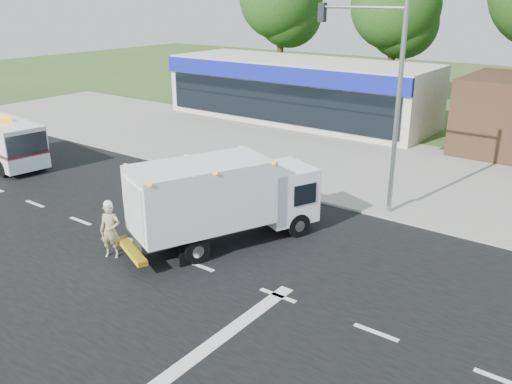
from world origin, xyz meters
TOP-DOWN VIEW (x-y plane):
  - ground at (0.00, 0.00)m, footprint 120.00×120.00m
  - road_asphalt at (0.00, 0.00)m, footprint 60.00×14.00m
  - sidewalk at (0.00, 8.20)m, footprint 60.00×2.40m
  - parking_apron at (0.00, 14.00)m, footprint 60.00×9.00m
  - lane_markings at (1.35, -1.35)m, footprint 55.20×7.00m
  - ems_box_truck at (-0.50, 1.75)m, footprint 4.54×7.00m
  - emergency_worker at (-2.72, -1.17)m, footprint 0.80×0.71m
  - ambulance_van at (-14.76, 2.25)m, footprint 5.43×2.63m
  - retail_strip_mall at (-9.00, 19.93)m, footprint 18.00×6.20m
  - traffic_signal_pole at (2.35, 7.60)m, footprint 3.51×0.25m
  - background_trees at (-0.85, 28.16)m, footprint 36.77×7.39m

SIDE VIEW (x-z plane):
  - ground at x=0.00m, z-range 0.00..0.00m
  - road_asphalt at x=0.00m, z-range -0.01..0.01m
  - parking_apron at x=0.00m, z-range 0.00..0.02m
  - lane_markings at x=1.35m, z-range 0.01..0.02m
  - sidewalk at x=0.00m, z-range 0.00..0.12m
  - emergency_worker at x=-2.72m, z-range -0.02..1.94m
  - ambulance_van at x=-14.76m, z-range 0.01..2.47m
  - ems_box_truck at x=-0.50m, z-range 0.23..3.21m
  - retail_strip_mall at x=-9.00m, z-range 0.01..4.01m
  - traffic_signal_pole at x=2.35m, z-range 0.92..8.92m
  - background_trees at x=-0.85m, z-range 1.33..13.43m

